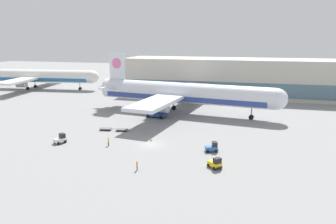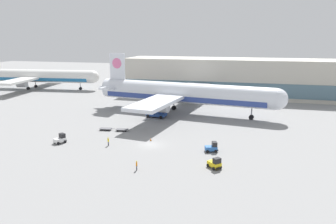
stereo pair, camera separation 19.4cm
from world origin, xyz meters
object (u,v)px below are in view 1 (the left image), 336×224
scissor_lift_loader (156,111)px  ground_crew_near (108,141)px  ground_crew_far (137,165)px  baggage_tug_far (60,139)px  traffic_cone_near (151,139)px  airplane_distant (37,76)px  baggage_dolly_lead (106,129)px  baggage_dolly_second (122,130)px  baggage_tug_mid (212,147)px  baggage_tug_foreground (215,163)px  airplane_main (180,93)px

scissor_lift_loader → ground_crew_near: scissor_lift_loader is taller
ground_crew_far → baggage_tug_far: bearing=-131.2°
ground_crew_near → traffic_cone_near: 9.22m
traffic_cone_near → ground_crew_far: bearing=-80.8°
airplane_distant → scissor_lift_loader: size_ratio=9.65×
baggage_dolly_lead → baggage_dolly_second: size_ratio=1.00×
baggage_tug_mid → baggage_tug_far: bearing=166.8°
baggage_tug_foreground → airplane_main: bearing=154.6°
baggage_tug_foreground → baggage_dolly_lead: (-28.17, 16.81, -0.49)m
baggage_dolly_lead → ground_crew_near: size_ratio=2.09×
baggage_dolly_lead → baggage_tug_foreground: bearing=-37.7°
airplane_distant → traffic_cone_near: 89.63m
airplane_distant → baggage_tug_far: bearing=-57.2°
airplane_distant → ground_crew_far: airplane_distant is taller
airplane_distant → baggage_tug_foreground: bearing=-45.3°
baggage_tug_mid → baggage_dolly_second: baggage_tug_mid is taller
ground_crew_near → traffic_cone_near: ground_crew_near is taller
baggage_tug_foreground → traffic_cone_near: baggage_tug_foreground is taller
baggage_dolly_second → ground_crew_far: size_ratio=2.27×
airplane_main → baggage_tug_mid: (13.23, -31.10, -4.96)m
ground_crew_far → airplane_main: bearing=166.7°
baggage_tug_foreground → baggage_tug_mid: (-1.54, 8.18, 0.00)m
airplane_distant → traffic_cone_near: bearing=-45.6°
ground_crew_far → scissor_lift_loader: bearing=175.4°
airplane_main → baggage_tug_far: airplane_main is taller
baggage_dolly_second → scissor_lift_loader: bearing=68.6°
baggage_dolly_lead → traffic_cone_near: size_ratio=5.52×
baggage_tug_foreground → baggage_tug_far: (-33.20, 5.44, 0.00)m
baggage_tug_foreground → ground_crew_near: size_ratio=1.52×
baggage_dolly_second → traffic_cone_near: (8.89, -5.39, -0.06)m
baggage_dolly_lead → traffic_cone_near: 13.94m
baggage_dolly_lead → scissor_lift_loader: bearing=55.9°
airplane_main → ground_crew_near: (-7.87, -32.95, -4.77)m
scissor_lift_loader → baggage_tug_far: size_ratio=1.98×
airplane_main → scissor_lift_loader: airplane_main is taller
ground_crew_far → baggage_tug_mid: bearing=122.0°
airplane_main → baggage_tug_mid: airplane_main is taller
baggage_tug_mid → baggage_dolly_lead: 28.00m
ground_crew_far → ground_crew_near: bearing=-152.5°
baggage_tug_mid → traffic_cone_near: (-13.65, 3.54, -0.54)m
baggage_dolly_second → ground_crew_near: size_ratio=2.09×
scissor_lift_loader → baggage_tug_foreground: size_ratio=2.03×
airplane_main → traffic_cone_near: airplane_main is taller
airplane_distant → ground_crew_near: 87.75m
ground_crew_far → traffic_cone_near: bearing=173.1°
baggage_dolly_second → baggage_tug_foreground: bearing=-42.3°
airplane_main → scissor_lift_loader: (-5.32, -6.75, -3.94)m
ground_crew_near → ground_crew_far: size_ratio=1.08×
baggage_tug_foreground → baggage_dolly_second: baggage_tug_foreground is taller
ground_crew_near → baggage_dolly_second: bearing=147.3°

